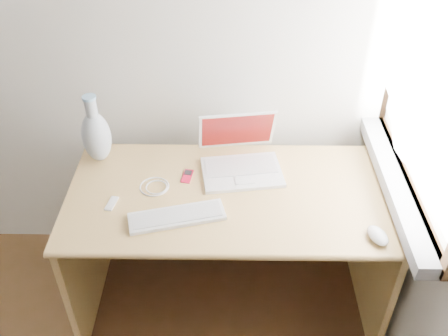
{
  "coord_description": "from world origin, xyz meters",
  "views": [
    {
      "loc": [
        1.01,
        -0.28,
        2.11
      ],
      "look_at": [
        0.99,
        1.35,
        0.82
      ],
      "focal_mm": 40.0,
      "sensor_mm": 36.0,
      "label": 1
    }
  ],
  "objects_px": {
    "vase": "(96,135)",
    "external_keyboard": "(177,216)",
    "desk": "(229,215)",
    "laptop": "(242,158)"
  },
  "relations": [
    {
      "from": "desk",
      "to": "external_keyboard",
      "type": "bearing_deg",
      "value": -131.1
    },
    {
      "from": "laptop",
      "to": "vase",
      "type": "relative_size",
      "value": 1.14
    },
    {
      "from": "laptop",
      "to": "external_keyboard",
      "type": "bearing_deg",
      "value": -136.73
    },
    {
      "from": "vase",
      "to": "external_keyboard",
      "type": "bearing_deg",
      "value": -44.96
    },
    {
      "from": "laptop",
      "to": "external_keyboard",
      "type": "xyz_separation_m",
      "value": [
        -0.26,
        -0.33,
        -0.04
      ]
    },
    {
      "from": "external_keyboard",
      "to": "vase",
      "type": "height_order",
      "value": "vase"
    },
    {
      "from": "external_keyboard",
      "to": "vase",
      "type": "relative_size",
      "value": 1.21
    },
    {
      "from": "desk",
      "to": "laptop",
      "type": "height_order",
      "value": "laptop"
    },
    {
      "from": "desk",
      "to": "vase",
      "type": "xyz_separation_m",
      "value": [
        -0.59,
        0.15,
        0.34
      ]
    },
    {
      "from": "desk",
      "to": "laptop",
      "type": "distance_m",
      "value": 0.28
    }
  ]
}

